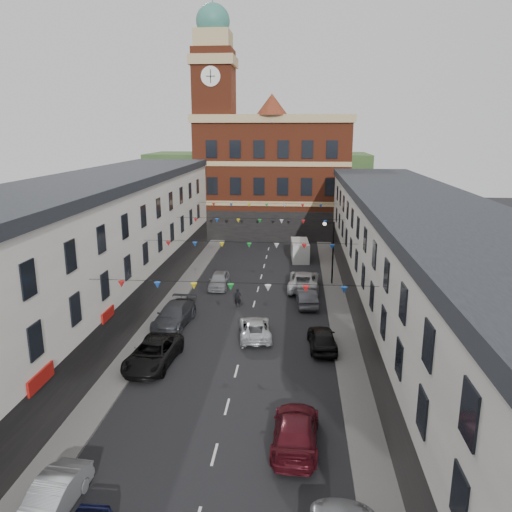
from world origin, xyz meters
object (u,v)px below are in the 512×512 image
(car_left_c, at_px, (153,353))
(car_left_e, at_px, (219,280))
(car_left_d, at_px, (174,315))
(car_left_b, at_px, (52,498))
(moving_car, at_px, (255,328))
(car_right_f, at_px, (304,280))
(white_van, at_px, (300,250))
(car_right_e, at_px, (306,297))
(car_right_c, at_px, (295,430))
(street_lamp, at_px, (331,244))
(car_right_d, at_px, (322,338))
(pedestrian, at_px, (238,298))

(car_left_c, bearing_deg, car_left_e, 88.69)
(car_left_d, bearing_deg, car_left_e, 83.46)
(car_left_b, xyz_separation_m, moving_car, (6.16, 17.25, -0.02))
(car_left_d, height_order, car_right_f, car_right_f)
(white_van, bearing_deg, car_right_e, -91.52)
(moving_car, xyz_separation_m, white_van, (3.14, 21.91, 0.41))
(car_left_d, bearing_deg, moving_car, -10.03)
(car_right_c, bearing_deg, street_lamp, -94.56)
(car_right_d, relative_size, car_right_e, 0.98)
(car_right_c, bearing_deg, car_left_b, 31.11)
(car_right_f, bearing_deg, car_right_d, 97.54)
(car_left_e, relative_size, car_right_d, 0.98)
(car_right_e, xyz_separation_m, pedestrian, (-5.59, -0.86, 0.04))
(car_right_d, distance_m, moving_car, 4.89)
(car_left_b, bearing_deg, pedestrian, 83.70)
(street_lamp, bearing_deg, car_right_c, -96.74)
(car_left_b, distance_m, car_left_e, 28.29)
(car_left_e, distance_m, car_right_d, 15.40)
(car_left_c, xyz_separation_m, car_right_f, (9.36, 16.05, 0.07))
(car_left_e, bearing_deg, street_lamp, 8.88)
(street_lamp, bearing_deg, car_right_e, -110.75)
(car_left_e, bearing_deg, car_right_e, -28.48)
(street_lamp, xyz_separation_m, car_right_e, (-2.23, -5.89, -3.18))
(car_left_b, height_order, car_right_f, car_right_f)
(car_left_b, distance_m, white_van, 40.25)
(car_right_d, bearing_deg, pedestrian, -53.27)
(car_right_e, bearing_deg, car_left_c, 45.57)
(car_left_e, distance_m, car_right_e, 8.93)
(street_lamp, bearing_deg, car_left_e, -170.12)
(car_left_b, relative_size, pedestrian, 2.62)
(street_lamp, bearing_deg, car_left_d, -137.37)
(car_left_c, xyz_separation_m, car_left_d, (-0.29, 6.49, 0.04))
(pedestrian, bearing_deg, car_right_d, -47.34)
(car_left_d, distance_m, car_right_d, 11.26)
(car_left_d, height_order, car_left_e, car_left_d)
(car_left_c, bearing_deg, car_right_d, 21.67)
(car_right_d, height_order, pedestrian, pedestrian)
(car_right_f, relative_size, moving_car, 1.27)
(car_right_e, height_order, car_right_f, car_right_f)
(car_left_e, height_order, car_right_e, car_right_e)
(car_left_e, bearing_deg, car_left_c, -96.82)
(car_right_c, height_order, moving_car, car_right_c)
(car_right_c, xyz_separation_m, white_van, (0.20, 34.13, 0.31))
(car_right_c, xyz_separation_m, pedestrian, (-4.87, 18.22, 0.03))
(car_right_f, distance_m, white_van, 10.71)
(car_left_b, relative_size, car_right_d, 0.93)
(car_left_d, xyz_separation_m, car_left_e, (1.90, 9.33, -0.07))
(car_left_e, relative_size, pedestrian, 2.75)
(car_right_e, height_order, moving_car, car_right_e)
(car_left_c, xyz_separation_m, car_right_c, (8.81, -7.38, -0.01))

